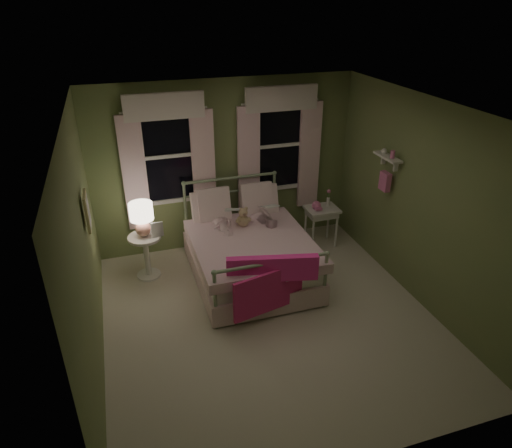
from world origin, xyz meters
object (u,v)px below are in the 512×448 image
object	(u,v)px
bed	(249,252)
nightstand_right	(322,214)
child_left	(221,204)
nightstand_left	(146,250)
teddy_bear	(243,218)
child_right	(258,201)
table_lamp	(142,216)

from	to	relation	value
bed	nightstand_right	distance (m)	1.46
child_left	nightstand_left	bearing A→B (deg)	-1.75
teddy_bear	nightstand_left	world-z (taller)	teddy_bear
bed	teddy_bear	world-z (taller)	bed
child_right	nightstand_left	xyz separation A→B (m)	(-1.66, -0.00, -0.53)
child_right	nightstand_right	distance (m)	1.15
child_left	nightstand_right	distance (m)	1.69
child_right	table_lamp	distance (m)	1.66
child_left	teddy_bear	distance (m)	0.37
child_right	nightstand_right	bearing A→B (deg)	168.14
nightstand_right	nightstand_left	bearing A→B (deg)	-178.17
teddy_bear	child_left	bearing A→B (deg)	150.50
child_right	table_lamp	size ratio (longest dim) A/B	1.57
child_left	table_lamp	world-z (taller)	child_left
child_left	nightstand_right	bearing A→B (deg)	-178.74
teddy_bear	table_lamp	world-z (taller)	table_lamp
child_left	child_right	xyz separation A→B (m)	(0.56, 0.00, -0.03)
nightstand_right	teddy_bear	bearing A→B (deg)	-169.76
teddy_bear	nightstand_right	distance (m)	1.40
bed	nightstand_right	world-z (taller)	bed
child_right	nightstand_right	world-z (taller)	child_right
bed	nightstand_left	size ratio (longest dim) A/B	3.13
teddy_bear	table_lamp	size ratio (longest dim) A/B	0.63
child_right	nightstand_left	world-z (taller)	child_right
table_lamp	teddy_bear	bearing A→B (deg)	-6.52
child_right	teddy_bear	world-z (taller)	child_right
nightstand_left	nightstand_right	bearing A→B (deg)	1.83
child_left	child_right	size ratio (longest dim) A/B	1.07
table_lamp	nightstand_right	distance (m)	2.77
bed	nightstand_left	bearing A→B (deg)	163.04
teddy_bear	table_lamp	bearing A→B (deg)	173.48
child_left	teddy_bear	world-z (taller)	child_left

